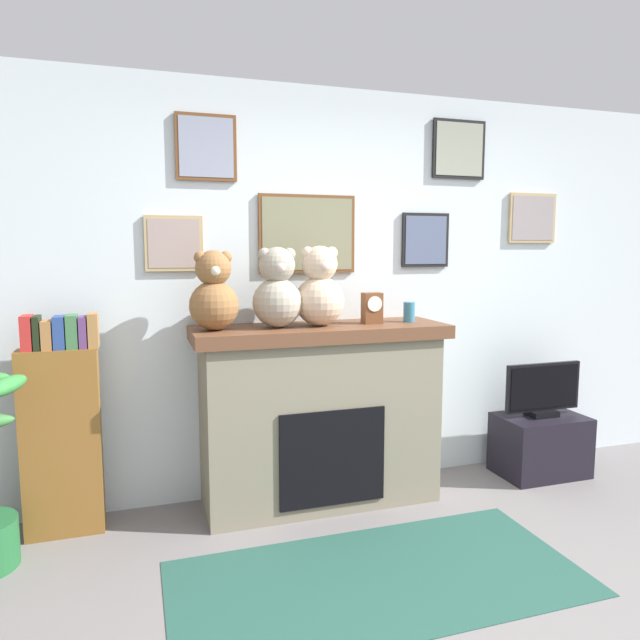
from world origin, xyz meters
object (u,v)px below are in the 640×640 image
object	(u,v)px
bookshelf	(62,431)
teddy_bear_tan	(214,295)
teddy_bear_cream	(320,290)
fireplace	(320,414)
teddy_bear_grey	(277,292)
mantel_clock	(372,308)
tv_stand	(540,445)
candle_jar	(409,312)
television	(543,391)

from	to	relation	value
bookshelf	teddy_bear_tan	world-z (taller)	teddy_bear_tan
bookshelf	teddy_bear_cream	size ratio (longest dim) A/B	2.56
fireplace	teddy_bear_grey	distance (m)	0.82
mantel_clock	tv_stand	bearing A→B (deg)	-1.68
bookshelf	mantel_clock	world-z (taller)	mantel_clock
candle_jar	mantel_clock	bearing A→B (deg)	-179.73
mantel_clock	fireplace	bearing A→B (deg)	176.75
bookshelf	teddy_bear_cream	xyz separation A→B (m)	(1.47, -0.06, 0.75)
television	mantel_clock	size ratio (longest dim) A/B	3.05
bookshelf	tv_stand	xyz separation A→B (m)	(3.10, -0.10, -0.38)
mantel_clock	teddy_bear_cream	size ratio (longest dim) A/B	0.40
mantel_clock	bookshelf	bearing A→B (deg)	178.03
television	teddy_bear_tan	size ratio (longest dim) A/B	1.29
candle_jar	teddy_bear_cream	size ratio (longest dim) A/B	0.26
fireplace	tv_stand	size ratio (longest dim) A/B	2.60
teddy_bear_tan	teddy_bear_cream	world-z (taller)	teddy_bear_cream
television	candle_jar	distance (m)	1.18
tv_stand	mantel_clock	xyz separation A→B (m)	(-1.28, 0.04, 1.01)
bookshelf	candle_jar	xyz separation A→B (m)	(2.07, -0.06, 0.60)
tv_stand	television	xyz separation A→B (m)	(-0.00, -0.00, 0.39)
bookshelf	fireplace	bearing A→B (deg)	-1.68
fireplace	candle_jar	distance (m)	0.86
bookshelf	tv_stand	distance (m)	3.12
tv_stand	teddy_bear_grey	distance (m)	2.20
tv_stand	candle_jar	xyz separation A→B (m)	(-1.02, 0.04, 0.98)
tv_stand	television	size ratio (longest dim) A/B	1.02
bookshelf	candle_jar	bearing A→B (deg)	-1.69
fireplace	tv_stand	xyz separation A→B (m)	(1.62, -0.06, -0.36)
tv_stand	teddy_bear_grey	size ratio (longest dim) A/B	1.26
candle_jar	teddy_bear_cream	bearing A→B (deg)	-179.94
fireplace	teddy_bear_tan	world-z (taller)	teddy_bear_tan
candle_jar	mantel_clock	world-z (taller)	mantel_clock
bookshelf	mantel_clock	size ratio (longest dim) A/B	6.42
fireplace	teddy_bear_grey	bearing A→B (deg)	-176.14
teddy_bear_tan	teddy_bear_cream	size ratio (longest dim) A/B	0.95
bookshelf	teddy_bear_cream	bearing A→B (deg)	-2.40
tv_stand	teddy_bear_cream	world-z (taller)	teddy_bear_cream
candle_jar	television	bearing A→B (deg)	-2.25
bookshelf	teddy_bear_grey	world-z (taller)	teddy_bear_grey
television	teddy_bear_cream	world-z (taller)	teddy_bear_cream
tv_stand	mantel_clock	world-z (taller)	mantel_clock
candle_jar	teddy_bear_grey	bearing A→B (deg)	-179.96
fireplace	teddy_bear_cream	size ratio (longest dim) A/B	3.23
fireplace	television	xyz separation A→B (m)	(1.62, -0.06, 0.04)
teddy_bear_grey	teddy_bear_cream	distance (m)	0.26
teddy_bear_grey	tv_stand	bearing A→B (deg)	-1.16
fireplace	candle_jar	xyz separation A→B (m)	(0.59, -0.02, 0.62)
mantel_clock	teddy_bear_tan	bearing A→B (deg)	179.96
fireplace	teddy_bear_cream	xyz separation A→B (m)	(-0.01, -0.02, 0.77)
tv_stand	mantel_clock	distance (m)	1.63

